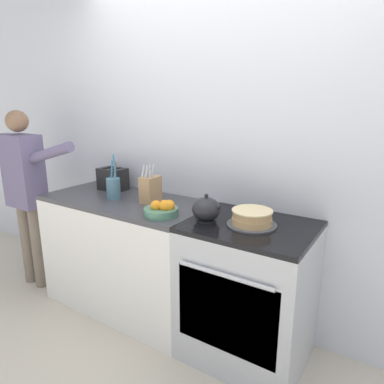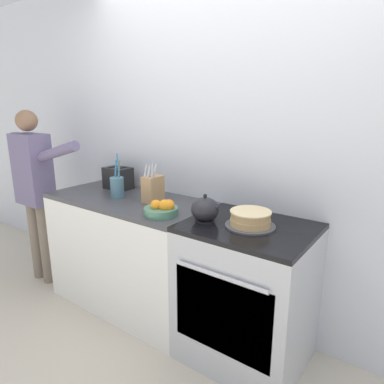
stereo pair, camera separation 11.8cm
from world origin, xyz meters
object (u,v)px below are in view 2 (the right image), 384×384
object	(u,v)px
tea_kettle	(205,209)
fruit_bowl	(162,209)
toaster	(118,178)
layer_cake	(250,219)
utensil_crock	(117,187)
person_baker	(35,184)
knife_block	(153,188)
stove_range	(246,293)

from	to	relation	value
tea_kettle	fruit_bowl	xyz separation A→B (m)	(-0.29, -0.08, -0.03)
tea_kettle	toaster	bearing A→B (deg)	166.94
layer_cake	fruit_bowl	bearing A→B (deg)	-164.97
utensil_crock	toaster	size ratio (longest dim) A/B	1.41
fruit_bowl	utensil_crock	bearing A→B (deg)	167.56
layer_cake	fruit_bowl	distance (m)	0.58
utensil_crock	person_baker	distance (m)	0.89
layer_cake	toaster	xyz separation A→B (m)	(-1.32, 0.17, 0.05)
knife_block	stove_range	bearing A→B (deg)	-2.56
utensil_crock	tea_kettle	bearing A→B (deg)	-3.17
layer_cake	fruit_bowl	world-z (taller)	fruit_bowl
stove_range	knife_block	bearing A→B (deg)	177.44
fruit_bowl	stove_range	bearing A→B (deg)	16.53
stove_range	person_baker	bearing A→B (deg)	-173.96
tea_kettle	fruit_bowl	bearing A→B (deg)	-165.14
layer_cake	toaster	distance (m)	1.33
fruit_bowl	toaster	xyz separation A→B (m)	(-0.76, 0.32, 0.05)
stove_range	knife_block	size ratio (longest dim) A/B	3.11
tea_kettle	person_baker	size ratio (longest dim) A/B	0.14
stove_range	layer_cake	world-z (taller)	layer_cake
knife_block	toaster	xyz separation A→B (m)	(-0.51, 0.12, -0.01)
knife_block	toaster	distance (m)	0.52
utensil_crock	person_baker	size ratio (longest dim) A/B	0.22
layer_cake	knife_block	xyz separation A→B (m)	(-0.81, 0.05, 0.06)
layer_cake	utensil_crock	world-z (taller)	utensil_crock
stove_range	fruit_bowl	size ratio (longest dim) A/B	4.04
tea_kettle	toaster	size ratio (longest dim) A/B	0.88
utensil_crock	person_baker	bearing A→B (deg)	-169.00
knife_block	toaster	size ratio (longest dim) A/B	1.19
layer_cake	tea_kettle	world-z (taller)	tea_kettle
stove_range	utensil_crock	size ratio (longest dim) A/B	2.61
tea_kettle	person_baker	xyz separation A→B (m)	(-1.72, -0.12, -0.05)
knife_block	person_baker	distance (m)	1.20
layer_cake	utensil_crock	distance (m)	1.11
person_baker	tea_kettle	bearing A→B (deg)	-4.34
tea_kettle	knife_block	world-z (taller)	knife_block
tea_kettle	person_baker	distance (m)	1.72
tea_kettle	knife_block	xyz separation A→B (m)	(-0.54, 0.12, 0.03)
person_baker	layer_cake	bearing A→B (deg)	-2.79
tea_kettle	utensil_crock	world-z (taller)	utensil_crock
knife_block	utensil_crock	world-z (taller)	utensil_crock
fruit_bowl	toaster	size ratio (longest dim) A/B	0.91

